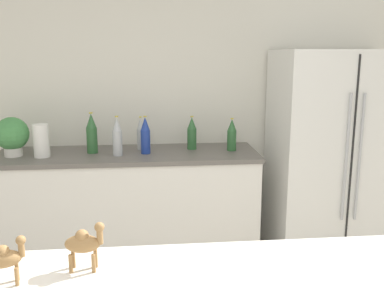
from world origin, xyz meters
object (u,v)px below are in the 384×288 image
(back_bottle_1, at_px, (141,134))
(camel_figurine, at_px, (5,258))
(back_bottle_3, at_px, (117,137))
(back_bottle_4, at_px, (92,134))
(back_bottle_5, at_px, (232,135))
(potted_plant, at_px, (12,135))
(refrigerator, at_px, (332,158))
(camel_figurine_second, at_px, (84,243))
(back_bottle_0, at_px, (192,133))
(paper_towel_roll, at_px, (41,141))
(back_bottle_2, at_px, (145,136))

(back_bottle_1, distance_m, camel_figurine, 2.17)
(back_bottle_3, bearing_deg, back_bottle_4, 152.31)
(back_bottle_5, bearing_deg, potted_plant, -179.14)
(back_bottle_4, xyz_separation_m, back_bottle_5, (1.09, -0.02, -0.03))
(back_bottle_4, bearing_deg, back_bottle_1, 11.88)
(refrigerator, distance_m, camel_figurine_second, 2.56)
(back_bottle_1, height_order, camel_figurine_second, back_bottle_1)
(back_bottle_4, relative_size, camel_figurine_second, 1.95)
(potted_plant, xyz_separation_m, back_bottle_1, (0.95, 0.13, -0.03))
(potted_plant, distance_m, back_bottle_1, 0.96)
(potted_plant, relative_size, back_bottle_5, 1.14)
(potted_plant, bearing_deg, refrigerator, -0.54)
(back_bottle_1, xyz_separation_m, back_bottle_3, (-0.17, -0.18, 0.02))
(back_bottle_1, xyz_separation_m, camel_figurine, (-0.36, -2.14, 0.03))
(back_bottle_0, bearing_deg, camel_figurine_second, -104.94)
(back_bottle_0, xyz_separation_m, back_bottle_1, (-0.41, 0.02, 0.00))
(camel_figurine, bearing_deg, back_bottle_5, 62.14)
(back_bottle_3, height_order, camel_figurine_second, back_bottle_3)
(paper_towel_roll, distance_m, camel_figurine_second, 1.99)
(back_bottle_3, bearing_deg, potted_plant, 175.85)
(back_bottle_0, bearing_deg, back_bottle_4, -175.70)
(back_bottle_1, relative_size, camel_figurine_second, 1.65)
(potted_plant, height_order, back_bottle_5, potted_plant)
(potted_plant, height_order, camel_figurine, potted_plant)
(paper_towel_roll, relative_size, back_bottle_5, 0.95)
(refrigerator, distance_m, back_bottle_5, 0.84)
(refrigerator, distance_m, back_bottle_4, 1.91)
(back_bottle_4, relative_size, camel_figurine, 2.10)
(camel_figurine, bearing_deg, back_bottle_1, 80.39)
(back_bottle_2, bearing_deg, back_bottle_5, 2.96)
(paper_towel_roll, xyz_separation_m, camel_figurine_second, (0.59, -1.90, 0.04))
(back_bottle_3, distance_m, camel_figurine, 1.97)
(potted_plant, height_order, paper_towel_roll, potted_plant)
(back_bottle_0, relative_size, camel_figurine_second, 1.65)
(back_bottle_4, bearing_deg, back_bottle_2, -8.19)
(camel_figurine, bearing_deg, back_bottle_4, 90.27)
(refrigerator, xyz_separation_m, paper_towel_roll, (-2.26, -0.02, 0.19))
(potted_plant, xyz_separation_m, back_bottle_3, (0.78, -0.06, -0.02))
(potted_plant, relative_size, camel_figurine_second, 1.82)
(back_bottle_5, height_order, camel_figurine, back_bottle_5)
(refrigerator, relative_size, back_bottle_5, 6.59)
(back_bottle_2, height_order, camel_figurine_second, back_bottle_2)
(paper_towel_roll, relative_size, back_bottle_0, 0.92)
(back_bottle_5, bearing_deg, back_bottle_2, -177.04)
(paper_towel_roll, bearing_deg, back_bottle_3, -0.90)
(camel_figurine, xyz_separation_m, camel_figurine_second, (0.22, 0.07, 0.01))
(back_bottle_0, bearing_deg, back_bottle_5, -14.99)
(back_bottle_0, height_order, back_bottle_5, back_bottle_0)
(back_bottle_3, xyz_separation_m, camel_figurine_second, (0.03, -1.89, 0.02))
(back_bottle_0, height_order, camel_figurine_second, back_bottle_0)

